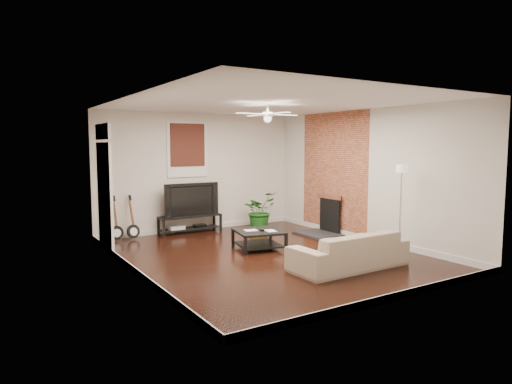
% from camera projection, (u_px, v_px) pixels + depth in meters
% --- Properties ---
extents(room, '(5.01, 6.01, 2.81)m').
position_uv_depth(room, '(267.00, 180.00, 8.30)').
color(room, black).
rests_on(room, ground).
extents(brick_accent, '(0.02, 2.20, 2.80)m').
position_uv_depth(brick_accent, '(333.00, 173.00, 10.45)').
color(brick_accent, brown).
rests_on(brick_accent, floor).
extents(fireplace, '(0.80, 1.10, 0.92)m').
position_uv_depth(fireplace, '(323.00, 214.00, 10.39)').
color(fireplace, black).
rests_on(fireplace, floor).
extents(window_back, '(1.00, 0.06, 1.30)m').
position_uv_depth(window_back, '(187.00, 149.00, 10.59)').
color(window_back, '#3E1611').
rests_on(window_back, wall_back).
extents(door_left, '(0.08, 1.00, 2.50)m').
position_uv_depth(door_left, '(105.00, 187.00, 8.63)').
color(door_left, white).
rests_on(door_left, wall_left).
extents(tv_stand, '(1.48, 0.39, 0.41)m').
position_uv_depth(tv_stand, '(190.00, 224.00, 10.59)').
color(tv_stand, black).
rests_on(tv_stand, floor).
extents(tv, '(1.33, 0.17, 0.76)m').
position_uv_depth(tv, '(189.00, 199.00, 10.54)').
color(tv, black).
rests_on(tv, tv_stand).
extents(coffee_table, '(1.04, 1.04, 0.37)m').
position_uv_depth(coffee_table, '(259.00, 240.00, 8.92)').
color(coffee_table, black).
rests_on(coffee_table, floor).
extents(sofa, '(2.10, 0.85, 0.61)m').
position_uv_depth(sofa, '(349.00, 250.00, 7.52)').
color(sofa, tan).
rests_on(sofa, floor).
extents(floor_lamp, '(0.28, 0.28, 1.70)m').
position_uv_depth(floor_lamp, '(400.00, 211.00, 8.25)').
color(floor_lamp, silver).
rests_on(floor_lamp, floor).
extents(potted_plant, '(0.98, 0.90, 0.91)m').
position_uv_depth(potted_plant, '(260.00, 210.00, 11.08)').
color(potted_plant, '#1C611B').
rests_on(potted_plant, floor).
extents(guitar_left, '(0.33, 0.26, 0.97)m').
position_uv_depth(guitar_left, '(116.00, 219.00, 9.63)').
color(guitar_left, black).
rests_on(guitar_left, floor).
extents(guitar_right, '(0.35, 0.28, 0.97)m').
position_uv_depth(guitar_right, '(133.00, 217.00, 9.79)').
color(guitar_right, black).
rests_on(guitar_right, floor).
extents(ceiling_fan, '(1.24, 1.24, 0.32)m').
position_uv_depth(ceiling_fan, '(268.00, 114.00, 8.17)').
color(ceiling_fan, white).
rests_on(ceiling_fan, ceiling).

